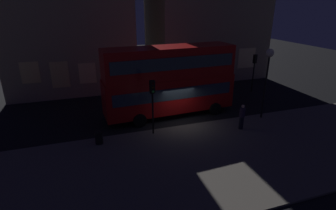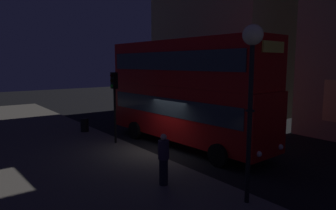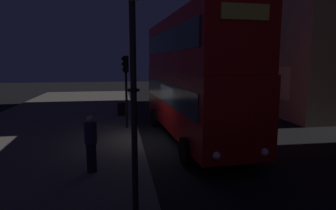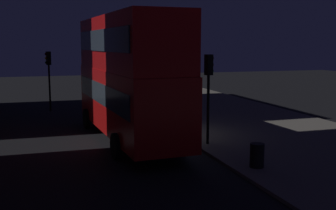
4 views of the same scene
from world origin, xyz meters
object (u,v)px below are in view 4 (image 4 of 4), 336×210
Objects in this scene: double_decker_bus at (127,73)px; pedestrian at (186,102)px; street_lamp at (152,44)px; litter_bin at (257,155)px; traffic_light_near_kerb at (209,80)px; traffic_light_far_side at (49,68)px.

pedestrian is at bearing -49.90° from double_decker_bus.
street_lamp is 12.93m from litter_bin.
street_lamp is 4.38m from pedestrian.
traffic_light_near_kerb is at bearing -129.25° from double_decker_bus.
street_lamp is at bearing -5.43° from traffic_light_near_kerb.
traffic_light_far_side is 16.93m from litter_bin.
double_decker_bus is 7.32m from street_lamp.
double_decker_bus is 3.67m from traffic_light_near_kerb.
pedestrian is at bearing 37.76° from traffic_light_far_side.
traffic_light_near_kerb is 0.71× the size of street_lamp.
traffic_light_far_side is at bearing 21.12° from traffic_light_near_kerb.
street_lamp is (-3.23, -5.97, 1.57)m from traffic_light_far_side.
litter_bin is (-12.36, -0.25, -3.79)m from street_lamp.
double_decker_bus is 2.73× the size of traffic_light_far_side.
litter_bin is (-15.59, -6.22, -2.22)m from traffic_light_far_side.
litter_bin is at bearing 8.62° from traffic_light_far_side.
litter_bin is at bearing -154.06° from double_decker_bus.
traffic_light_far_side is at bearing 14.02° from double_decker_bus.
street_lamp is 2.93× the size of pedestrian.
traffic_light_far_side is 4.64× the size of litter_bin.
traffic_light_far_side is at bearing 21.75° from litter_bin.
traffic_light_near_kerb is at bearing 179.96° from street_lamp.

